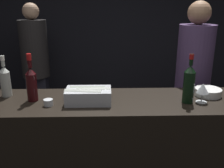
# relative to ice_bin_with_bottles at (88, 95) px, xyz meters

# --- Properties ---
(wall_back_chalkboard) EXTENTS (6.40, 0.06, 2.80)m
(wall_back_chalkboard) POSITION_rel_ice_bin_with_bottles_xyz_m (0.18, 2.31, 0.28)
(wall_back_chalkboard) COLOR black
(wall_back_chalkboard) RESTS_ON ground_plane
(bar_counter) EXTENTS (2.25, 0.57, 1.06)m
(bar_counter) POSITION_rel_ice_bin_with_bottles_xyz_m (0.18, 0.04, -0.59)
(bar_counter) COLOR black
(bar_counter) RESTS_ON ground_plane
(ice_bin_with_bottles) EXTENTS (0.34, 0.20, 0.11)m
(ice_bin_with_bottles) POSITION_rel_ice_bin_with_bottles_xyz_m (0.00, 0.00, 0.00)
(ice_bin_with_bottles) COLOR #B7BABF
(ice_bin_with_bottles) RESTS_ON bar_counter
(bowl_white) EXTENTS (0.20, 0.20, 0.06)m
(bowl_white) POSITION_rel_ice_bin_with_bottles_xyz_m (0.94, 0.12, -0.03)
(bowl_white) COLOR white
(bowl_white) RESTS_ON bar_counter
(wine_glass) EXTENTS (0.09, 0.09, 0.15)m
(wine_glass) POSITION_rel_ice_bin_with_bottles_xyz_m (0.83, -0.02, 0.04)
(wine_glass) COLOR silver
(wine_glass) RESTS_ON bar_counter
(candle_votive) EXTENTS (0.07, 0.07, 0.05)m
(candle_votive) POSITION_rel_ice_bin_with_bottles_xyz_m (-0.28, -0.05, -0.04)
(candle_votive) COLOR silver
(candle_votive) RESTS_ON bar_counter
(red_wine_bottle_tall) EXTENTS (0.08, 0.08, 0.36)m
(red_wine_bottle_tall) POSITION_rel_ice_bin_with_bottles_xyz_m (-0.42, 0.05, 0.08)
(red_wine_bottle_tall) COLOR black
(red_wine_bottle_tall) RESTS_ON bar_counter
(red_wine_bottle_burgundy) EXTENTS (0.08, 0.08, 0.36)m
(red_wine_bottle_burgundy) POSITION_rel_ice_bin_with_bottles_xyz_m (0.73, -0.02, 0.09)
(red_wine_bottle_burgundy) COLOR black
(red_wine_bottle_burgundy) RESTS_ON bar_counter
(white_wine_bottle) EXTENTS (0.08, 0.08, 0.32)m
(white_wine_bottle) POSITION_rel_ice_bin_with_bottles_xyz_m (-0.65, 0.16, 0.07)
(white_wine_bottle) COLOR #B2B7AD
(white_wine_bottle) RESTS_ON bar_counter
(person_in_hoodie) EXTENTS (0.36, 0.36, 1.77)m
(person_in_hoodie) POSITION_rel_ice_bin_with_bottles_xyz_m (-0.81, 1.58, -0.13)
(person_in_hoodie) COLOR black
(person_in_hoodie) RESTS_ON ground_plane
(person_blond_tee) EXTENTS (0.33, 0.33, 1.78)m
(person_blond_tee) POSITION_rel_ice_bin_with_bottles_xyz_m (0.98, 0.59, -0.11)
(person_blond_tee) COLOR black
(person_blond_tee) RESTS_ON ground_plane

